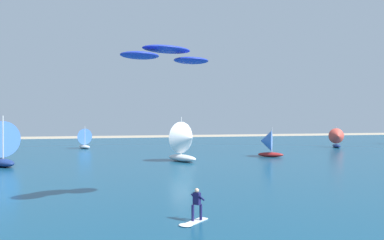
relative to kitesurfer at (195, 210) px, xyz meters
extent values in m
cube|color=navy|center=(0.43, 31.60, -0.65)|extent=(160.00, 90.00, 0.10)
cube|color=white|center=(0.14, 0.13, -0.58)|extent=(1.33, 1.26, 0.05)
cylinder|color=#19194C|center=(-0.07, 0.10, -0.15)|extent=(0.14, 0.14, 0.80)
cylinder|color=#19194C|center=(0.36, 0.16, -0.15)|extent=(0.14, 0.14, 0.80)
cube|color=#19194C|center=(0.14, 0.13, 0.55)|extent=(0.40, 0.41, 0.60)
sphere|color=beige|center=(0.14, 0.13, 0.96)|extent=(0.22, 0.22, 0.22)
cylinder|color=#19194C|center=(0.05, 0.35, 0.60)|extent=(0.43, 0.40, 0.39)
cylinder|color=#19194C|center=(0.35, 0.02, 0.60)|extent=(0.43, 0.40, 0.39)
ellipsoid|color=white|center=(-0.56, -0.51, -0.56)|extent=(0.91, 0.92, 0.08)
ellipsoid|color=#1E33B2|center=(-0.86, 3.55, 8.57)|extent=(3.50, 2.81, 0.36)
ellipsoid|color=#1E33B2|center=(-2.47, 2.93, 8.06)|extent=(2.75, 2.51, 0.36)
ellipsoid|color=#1E33B2|center=(0.76, 4.18, 8.06)|extent=(2.75, 2.51, 0.36)
ellipsoid|color=maroon|center=(16.55, 27.45, -0.30)|extent=(3.42, 2.58, 0.62)
cylinder|color=silver|center=(16.68, 27.38, 1.65)|extent=(0.10, 0.10, 3.28)
cone|color=#3F72CC|center=(16.05, 27.72, 1.49)|extent=(2.59, 3.11, 2.76)
ellipsoid|color=silver|center=(4.32, 25.06, -0.19)|extent=(3.55, 4.56, 0.83)
cylinder|color=silver|center=(4.22, 25.24, 2.42)|extent=(0.14, 0.14, 4.40)
cone|color=white|center=(4.71, 24.41, 2.20)|extent=(4.16, 3.54, 3.70)
ellipsoid|color=silver|center=(-7.93, 46.25, -0.31)|extent=(2.49, 3.22, 0.58)
cylinder|color=silver|center=(-7.85, 46.12, 1.53)|extent=(0.10, 0.10, 3.11)
cone|color=#3F72CC|center=(-8.20, 46.71, 1.38)|extent=(2.94, 2.49, 2.61)
ellipsoid|color=navy|center=(-15.06, 24.85, -0.18)|extent=(4.02, 4.52, 0.85)
cylinder|color=silver|center=(-14.93, 24.69, 2.51)|extent=(0.14, 0.14, 4.53)
ellipsoid|color=navy|center=(33.95, 39.10, -0.31)|extent=(1.94, 3.28, 0.58)
cylinder|color=silver|center=(33.99, 39.24, 1.53)|extent=(0.10, 0.10, 3.10)
cone|color=#D84C3F|center=(33.79, 38.59, 1.37)|extent=(2.89, 2.07, 2.61)
camera|label=1|loc=(-4.23, -18.21, 4.65)|focal=35.29mm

